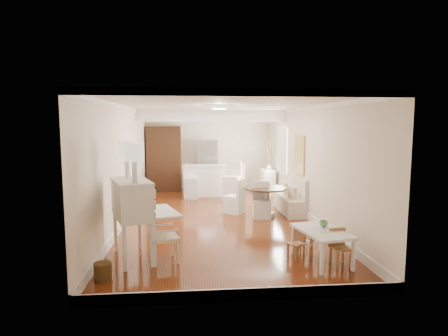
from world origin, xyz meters
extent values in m
plane|color=maroon|center=(0.00, 0.00, 0.00)|extent=(9.00, 9.00, 0.00)
cube|color=white|center=(0.00, 0.00, 2.80)|extent=(4.50, 9.00, 0.04)
cube|color=beige|center=(0.00, 4.50, 1.40)|extent=(4.50, 0.04, 2.80)
cube|color=beige|center=(0.00, -4.50, 1.40)|extent=(4.50, 0.04, 2.80)
cube|color=beige|center=(-2.25, 0.00, 1.40)|extent=(0.04, 9.00, 2.80)
cube|color=beige|center=(2.25, 0.00, 1.40)|extent=(0.04, 9.00, 2.80)
cube|color=white|center=(0.00, 2.20, 2.62)|extent=(4.50, 0.45, 0.36)
cube|color=tan|center=(2.21, 0.50, 1.55)|extent=(0.04, 0.84, 1.04)
cube|color=white|center=(2.23, 2.40, 1.55)|extent=(0.04, 1.10, 1.40)
cylinder|color=#381E11|center=(-1.20, 4.48, 1.85)|extent=(0.30, 0.03, 0.30)
cylinder|color=white|center=(0.00, -0.50, 2.75)|extent=(0.36, 0.36, 0.08)
cube|color=white|center=(-1.70, -2.74, 0.71)|extent=(1.41, 1.43, 1.41)
cube|color=white|center=(-1.15, -2.89, 0.44)|extent=(0.63, 0.63, 0.88)
cylinder|color=#54391A|center=(-2.02, -3.61, 0.13)|extent=(0.32, 0.32, 0.27)
cube|color=white|center=(1.55, -3.17, 0.28)|extent=(0.86, 1.23, 0.56)
cube|color=#9C6D46|center=(1.17, -2.92, 0.26)|extent=(0.34, 0.34, 0.51)
cube|color=#B67F52|center=(1.35, -2.89, 0.27)|extent=(0.35, 0.35, 0.54)
cube|color=#B07D50|center=(1.81, -3.37, 0.31)|extent=(0.34, 0.34, 0.63)
cube|color=silver|center=(1.99, 0.50, 0.49)|extent=(0.52, 1.60, 0.98)
cylinder|color=#3F2714|center=(1.25, 0.16, 0.37)|extent=(1.13, 1.13, 0.74)
cube|color=silver|center=(1.11, -0.03, 0.46)|extent=(0.47, 0.49, 0.92)
cube|color=white|center=(0.49, 0.55, 0.46)|extent=(0.62, 0.62, 0.93)
cube|color=white|center=(0.10, 3.10, 0.52)|extent=(2.05, 0.65, 1.03)
cube|color=silver|center=(-0.64, 2.70, 0.53)|extent=(0.46, 0.46, 1.07)
cube|color=white|center=(0.62, 2.33, 0.60)|extent=(0.63, 0.63, 1.20)
cube|color=#381E11|center=(-1.60, 4.18, 1.15)|extent=(1.20, 0.60, 2.30)
imported|color=silver|center=(0.30, 4.15, 0.90)|extent=(0.75, 0.65, 1.80)
cube|color=white|center=(1.96, 3.25, 0.42)|extent=(0.40, 0.87, 0.83)
imported|color=#5EA169|center=(1.64, -2.99, 0.62)|extent=(0.15, 0.15, 0.11)
imported|color=white|center=(2.01, 3.29, 0.93)|extent=(0.21, 0.21, 0.20)
camera|label=1|loc=(-0.69, -9.21, 2.34)|focal=30.00mm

